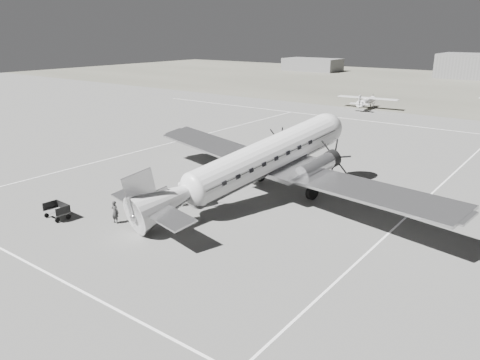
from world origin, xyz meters
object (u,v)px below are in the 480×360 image
object	(u,v)px
dc3_airliner	(256,164)
ramp_agent	(150,202)
baggage_cart_near	(145,210)
ground_crew	(115,212)
shed_secondary	(312,65)
passenger	(181,194)
light_plane_left	(367,102)
baggage_cart_far	(57,211)

from	to	relation	value
dc3_airliner	ramp_agent	world-z (taller)	dc3_airliner
baggage_cart_near	ground_crew	distance (m)	2.31
shed_secondary	ground_crew	distance (m)	132.49
ramp_agent	passenger	world-z (taller)	ramp_agent
shed_secondary	baggage_cart_near	world-z (taller)	shed_secondary
light_plane_left	passenger	size ratio (longest dim) A/B	5.54
baggage_cart_far	passenger	world-z (taller)	passenger
dc3_airliner	passenger	bearing A→B (deg)	-119.29
baggage_cart_far	ground_crew	bearing A→B (deg)	28.82
ground_crew	passenger	size ratio (longest dim) A/B	0.87
dc3_airliner	baggage_cart_far	xyz separation A→B (m)	(-9.13, -11.43, -2.41)
baggage_cart_far	passenger	xyz separation A→B (m)	(5.24, 7.19, 0.40)
dc3_airliner	baggage_cart_far	size ratio (longest dim) A/B	16.32
baggage_cart_near	passenger	bearing A→B (deg)	51.53
dc3_airliner	passenger	xyz separation A→B (m)	(-3.89, -4.24, -2.02)
baggage_cart_far	passenger	bearing A→B (deg)	56.83
dc3_airliner	baggage_cart_near	distance (m)	8.98
baggage_cart_near	ramp_agent	distance (m)	0.68
light_plane_left	ground_crew	xyz separation A→B (m)	(5.77, -57.85, -0.26)
passenger	shed_secondary	bearing A→B (deg)	18.48
shed_secondary	dc3_airliner	size ratio (longest dim) A/B	0.58
shed_secondary	ramp_agent	distance (m)	130.31
baggage_cart_near	passenger	xyz separation A→B (m)	(0.72, 3.03, 0.51)
shed_secondary	dc3_airliner	xyz separation A→B (m)	(56.39, -112.69, 0.95)
ground_crew	ramp_agent	size ratio (longest dim) A/B	0.87
dc3_airliner	baggage_cart_far	bearing A→B (deg)	-115.34
passenger	dc3_airliner	bearing A→B (deg)	-48.27
light_plane_left	ground_crew	bearing A→B (deg)	-89.42
shed_secondary	ramp_agent	xyz separation A→B (m)	(51.88, -119.53, -1.06)
dc3_airliner	baggage_cart_near	xyz separation A→B (m)	(-4.61, -7.27, -2.53)
dc3_airliner	light_plane_left	xyz separation A→B (m)	(-10.90, 48.36, -1.88)
baggage_cart_near	ramp_agent	bearing A→B (deg)	51.53
dc3_airliner	ground_crew	size ratio (longest dim) A/B	19.01
ramp_agent	dc3_airliner	bearing A→B (deg)	-12.22
shed_secondary	ramp_agent	world-z (taller)	shed_secondary
dc3_airliner	ramp_agent	size ratio (longest dim) A/B	16.49
dc3_airliner	ground_crew	distance (m)	10.99
baggage_cart_far	ramp_agent	world-z (taller)	ramp_agent
shed_secondary	passenger	xyz separation A→B (m)	(52.49, -116.93, -1.07)
baggage_cart_far	ramp_agent	size ratio (longest dim) A/B	1.01
dc3_airliner	light_plane_left	bearing A→B (deg)	115.98
baggage_cart_near	baggage_cart_far	world-z (taller)	baggage_cart_far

